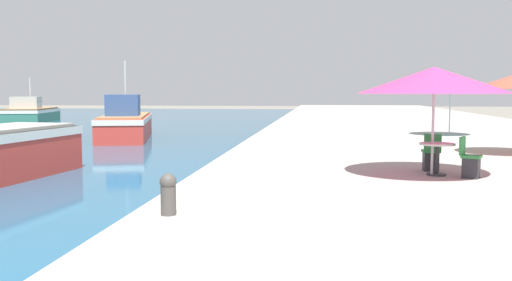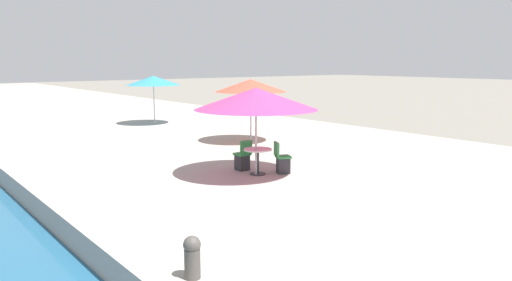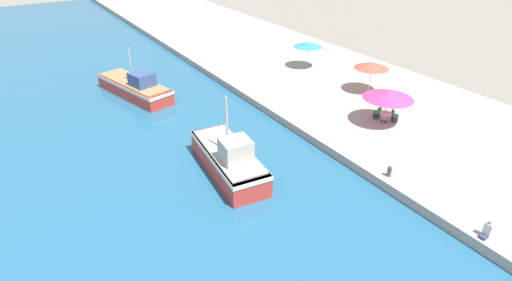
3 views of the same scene
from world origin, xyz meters
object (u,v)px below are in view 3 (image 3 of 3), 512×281
object	(u,v)px
fishing_boat_near	(229,159)
cafe_chair_left	(394,117)
cafe_table	(385,115)
person_at_quay	(488,230)
cafe_chair_right	(377,114)
cafe_umbrella_white	(372,65)
fishing_boat_mid	(135,87)
mooring_bollard	(390,171)
cafe_umbrella_striped	(308,44)
cafe_umbrella_pink	(389,94)

from	to	relation	value
fishing_boat_near	cafe_chair_left	size ratio (longest dim) A/B	7.67
cafe_table	person_at_quay	world-z (taller)	person_at_quay
cafe_chair_right	cafe_umbrella_white	bearing A→B (deg)	50.40
fishing_boat_near	fishing_boat_mid	distance (m)	14.43
cafe_chair_right	mooring_bollard	xyz separation A→B (m)	(-4.97, -5.51, 0.02)
cafe_umbrella_striped	cafe_chair_right	world-z (taller)	cafe_umbrella_striped
cafe_umbrella_white	person_at_quay	bearing A→B (deg)	-118.98
cafe_chair_left	cafe_chair_right	xyz separation A→B (m)	(-0.65, 1.03, 0.00)
cafe_umbrella_pink	fishing_boat_mid	bearing A→B (deg)	129.34
fishing_boat_mid	cafe_chair_left	world-z (taller)	fishing_boat_mid
cafe_table	person_at_quay	distance (m)	11.63
fishing_boat_mid	person_at_quay	xyz separation A→B (m)	(7.75, -25.89, 0.17)
cafe_umbrella_pink	cafe_umbrella_striped	bearing A→B (deg)	76.30
cafe_umbrella_pink	cafe_umbrella_striped	size ratio (longest dim) A/B	1.27
fishing_boat_mid	cafe_umbrella_pink	size ratio (longest dim) A/B	2.46
cafe_umbrella_white	cafe_chair_right	world-z (taller)	cafe_umbrella_white
cafe_umbrella_white	cafe_chair_right	size ratio (longest dim) A/B	3.08
person_at_quay	cafe_umbrella_white	bearing A→B (deg)	61.02
fishing_boat_mid	cafe_umbrella_striped	bearing A→B (deg)	-25.91
cafe_table	cafe_umbrella_pink	bearing A→B (deg)	-147.33
fishing_boat_mid	cafe_umbrella_white	size ratio (longest dim) A/B	3.01
fishing_boat_near	cafe_chair_left	distance (m)	12.60
cafe_umbrella_pink	cafe_table	distance (m)	1.64
fishing_boat_near	fishing_boat_mid	xyz separation A→B (m)	(-0.95, 14.40, -0.13)
cafe_chair_left	cafe_table	bearing A→B (deg)	-90.00
fishing_boat_near	cafe_table	distance (m)	11.92
cafe_table	mooring_bollard	size ratio (longest dim) A/B	1.22
cafe_table	cafe_chair_left	size ratio (longest dim) A/B	0.88
cafe_umbrella_pink	mooring_bollard	bearing A→B (deg)	-135.81
cafe_umbrella_striped	person_at_quay	size ratio (longest dim) A/B	2.84
fishing_boat_near	cafe_chair_right	bearing A→B (deg)	4.72
fishing_boat_near	cafe_umbrella_pink	distance (m)	11.95
cafe_umbrella_white	cafe_chair_right	distance (m)	5.49
fishing_boat_mid	cafe_chair_right	world-z (taller)	fishing_boat_mid
cafe_umbrella_white	person_at_quay	distance (m)	17.39
fishing_boat_mid	cafe_chair_left	bearing A→B (deg)	-63.80
fishing_boat_near	cafe_umbrella_striped	distance (m)	18.62
fishing_boat_near	cafe_umbrella_white	xyz separation A→B (m)	(15.18, 3.64, 1.86)
cafe_umbrella_striped	cafe_chair_right	xyz separation A→B (m)	(-2.88, -11.51, -1.88)
cafe_umbrella_pink	cafe_chair_right	distance (m)	2.01
fishing_boat_near	cafe_umbrella_white	size ratio (longest dim) A/B	2.49
cafe_umbrella_striped	mooring_bollard	world-z (taller)	cafe_umbrella_striped
cafe_umbrella_white	cafe_table	size ratio (longest dim) A/B	3.50
cafe_umbrella_striped	cafe_umbrella_pink	bearing A→B (deg)	-103.70
cafe_umbrella_white	cafe_chair_left	size ratio (longest dim) A/B	3.08
cafe_umbrella_pink	cafe_umbrella_striped	world-z (taller)	cafe_umbrella_pink
cafe_umbrella_striped	cafe_chair_left	bearing A→B (deg)	-100.06
cafe_umbrella_white	cafe_table	xyz separation A→B (m)	(-3.30, -4.67, -1.70)
fishing_boat_near	cafe_umbrella_striped	xyz separation A→B (m)	(14.76, 11.20, 1.83)
person_at_quay	cafe_chair_right	bearing A→B (deg)	65.55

